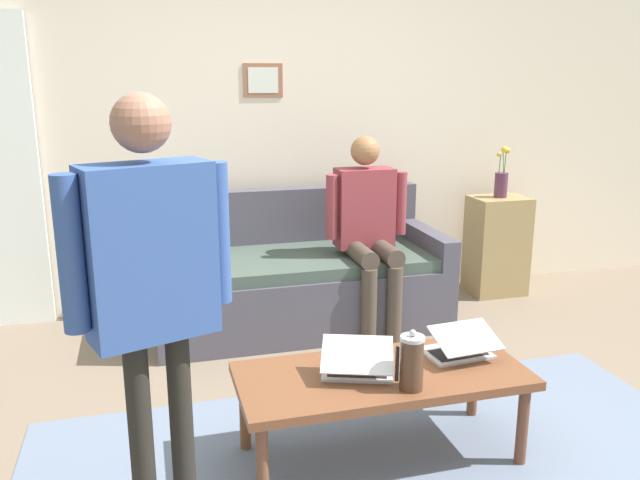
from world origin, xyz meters
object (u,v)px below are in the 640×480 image
laptop_center (459,347)px  french_press (412,362)px  side_shelf (497,246)px  laptop_left (357,365)px  coffee_table (382,381)px  flower_vase (501,181)px  person_standing (151,273)px  person_seated (368,222)px  couch (298,279)px

laptop_center → french_press: french_press is taller
side_shelf → laptop_left: bearing=46.6°
coffee_table → flower_vase: flower_vase is taller
coffee_table → side_shelf: size_ratio=1.65×
coffee_table → person_standing: 1.19m
laptop_left → side_shelf: (-1.77, -1.87, -0.07)m
laptop_center → flower_vase: flower_vase is taller
side_shelf → person_seated: bearing=19.2°
coffee_table → person_seated: bearing=-107.1°
couch → flower_vase: flower_vase is taller
couch → laptop_center: couch is taller
french_press → person_standing: (1.00, 0.14, 0.50)m
laptop_left → flower_vase: 2.61m
side_shelf → person_standing: (2.60, 2.20, 0.65)m
coffee_table → french_press: (-0.06, 0.18, 0.16)m
couch → french_press: 1.87m
flower_vase → laptop_center: bearing=55.2°
french_press → laptop_center: bearing=-145.3°
couch → flower_vase: 1.74m
flower_vase → person_standing: (2.60, 2.20, 0.14)m
couch → laptop_left: size_ratio=5.08×
flower_vase → person_seated: bearing=19.1°
person_standing → couch: bearing=-115.8°
couch → laptop_left: bearing=85.1°
couch → person_seated: 0.63m
couch → french_press: couch is taller
laptop_left → french_press: (-0.17, 0.19, 0.07)m
couch → side_shelf: couch is taller
couch → flower_vase: (-1.63, -0.19, 0.58)m
couch → flower_vase: size_ratio=4.95×
laptop_left → side_shelf: side_shelf is taller
flower_vase → person_standing: 3.40m
laptop_center → flower_vase: size_ratio=0.81×
couch → coffee_table: (0.03, 1.68, 0.06)m
coffee_table → flower_vase: (-1.66, -1.88, 0.52)m
coffee_table → french_press: bearing=107.9°
flower_vase → person_seated: (1.21, 0.42, -0.16)m
laptop_left → laptop_center: size_ratio=1.20×
person_seated → coffee_table: bearing=72.9°
couch → side_shelf: bearing=-173.2°
couch → laptop_center: 1.67m
laptop_left → person_seated: size_ratio=0.30×
laptop_left → person_standing: size_ratio=0.24×
coffee_table → french_press: 0.25m
couch → french_press: bearing=90.8°
coffee_table → laptop_center: laptop_center is taller
person_seated → flower_vase: bearing=-160.9°
side_shelf → french_press: bearing=52.1°
laptop_center → person_seated: 1.43m
coffee_table → flower_vase: 2.56m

